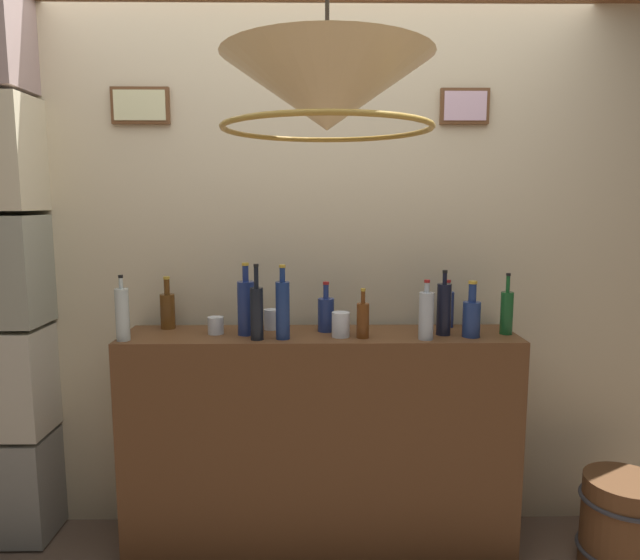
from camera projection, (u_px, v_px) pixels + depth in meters
The scene contains 20 objects.
panelled_rear_partition at pixel (319, 244), 2.71m from camera, with size 3.74×0.15×2.65m.
stone_pillar at pixel (1, 269), 2.57m from camera, with size 0.40×0.34×2.58m.
bar_shelf_unit at pixel (320, 442), 2.58m from camera, with size 1.76×0.36×1.02m, color brown.
liquor_bottle_gin at pixel (257, 312), 2.38m from camera, with size 0.06×0.06×0.33m.
liquor_bottle_tequila at pixel (447, 308), 2.64m from camera, with size 0.07×0.07×0.22m.
liquor_bottle_vermouth at pixel (122, 314), 2.37m from camera, with size 0.06×0.06×0.28m.
liquor_bottle_rye at pixel (363, 319), 2.42m from camera, with size 0.05×0.05×0.22m.
liquor_bottle_brandy at pixel (168, 309), 2.60m from camera, with size 0.07×0.07×0.24m.
liquor_bottle_mezcal at pixel (472, 316), 2.44m from camera, with size 0.08×0.08×0.25m.
liquor_bottle_sherry at pixel (246, 307), 2.47m from camera, with size 0.08×0.08×0.32m.
liquor_bottle_scotch at pixel (326, 313), 2.55m from camera, with size 0.07×0.07×0.23m.
liquor_bottle_port at pixel (283, 309), 2.40m from camera, with size 0.06×0.06×0.32m.
liquor_bottle_rum at pixel (444, 309), 2.47m from camera, with size 0.06×0.06×0.29m.
liquor_bottle_whiskey at pixel (507, 312), 2.49m from camera, with size 0.06×0.06×0.27m.
liquor_bottle_amaro at pixel (426, 315), 2.39m from camera, with size 0.06×0.06×0.26m.
glass_tumbler_rocks at pixel (341, 325), 2.45m from camera, with size 0.08×0.08×0.11m.
glass_tumbler_highball at pixel (271, 319), 2.59m from camera, with size 0.07×0.07×0.09m.
glass_tumbler_shot at pixel (216, 325), 2.50m from camera, with size 0.07×0.07×0.08m.
pendant_lamp at pixel (327, 96), 1.57m from camera, with size 0.60×0.60×0.53m.
wooden_barrel at pixel (622, 524), 2.45m from camera, with size 0.37×0.37×0.42m.
Camera 1 is at (-0.03, -1.62, 1.61)m, focal length 31.43 mm.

